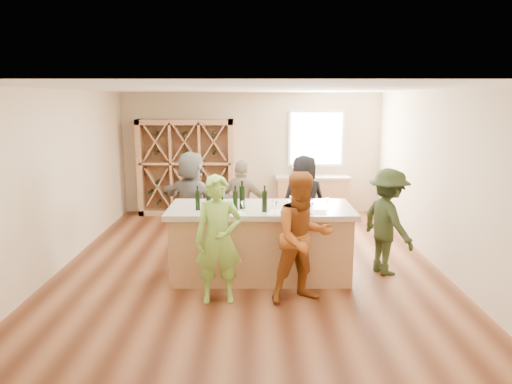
{
  "coord_description": "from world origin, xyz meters",
  "views": [
    {
      "loc": [
        0.09,
        -7.13,
        2.65
      ],
      "look_at": [
        0.1,
        0.2,
        1.15
      ],
      "focal_mm": 32.0,
      "sensor_mm": 36.0,
      "label": 1
    }
  ],
  "objects_px": {
    "person_far_left": "(192,199)",
    "person_near_right": "(303,238)",
    "wine_rack": "(186,168)",
    "wine_bottle_a": "(198,201)",
    "person_near_left": "(218,240)",
    "tasting_counter_base": "(261,244)",
    "wine_bottle_d": "(235,201)",
    "person_far_mid": "(242,205)",
    "wine_bottle_b": "(209,202)",
    "person_server": "(387,222)",
    "sink": "(304,172)",
    "wine_bottle_c": "(221,200)",
    "wine_bottle_f": "(265,201)",
    "person_far_right": "(304,202)",
    "wine_bottle_e": "(242,197)"
  },
  "relations": [
    {
      "from": "wine_rack",
      "to": "person_far_mid",
      "type": "xyz_separation_m",
      "value": [
        1.36,
        -2.53,
        -0.3
      ]
    },
    {
      "from": "person_near_right",
      "to": "person_server",
      "type": "xyz_separation_m",
      "value": [
        1.39,
        0.99,
        -0.05
      ]
    },
    {
      "from": "wine_bottle_c",
      "to": "person_near_right",
      "type": "relative_size",
      "value": 0.15
    },
    {
      "from": "wine_rack",
      "to": "person_near_right",
      "type": "distance_m",
      "value": 5.2
    },
    {
      "from": "person_server",
      "to": "person_far_mid",
      "type": "height_order",
      "value": "person_server"
    },
    {
      "from": "tasting_counter_base",
      "to": "wine_bottle_c",
      "type": "height_order",
      "value": "wine_bottle_c"
    },
    {
      "from": "wine_rack",
      "to": "sink",
      "type": "height_order",
      "value": "wine_rack"
    },
    {
      "from": "person_near_left",
      "to": "wine_bottle_f",
      "type": "xyz_separation_m",
      "value": [
        0.61,
        0.58,
        0.38
      ]
    },
    {
      "from": "wine_bottle_b",
      "to": "person_near_right",
      "type": "bearing_deg",
      "value": -25.32
    },
    {
      "from": "wine_bottle_d",
      "to": "wine_bottle_f",
      "type": "relative_size",
      "value": 0.93
    },
    {
      "from": "sink",
      "to": "person_near_right",
      "type": "distance_m",
      "value": 4.66
    },
    {
      "from": "wine_bottle_a",
      "to": "wine_bottle_c",
      "type": "bearing_deg",
      "value": 6.35
    },
    {
      "from": "sink",
      "to": "person_near_right",
      "type": "height_order",
      "value": "person_near_right"
    },
    {
      "from": "sink",
      "to": "wine_bottle_b",
      "type": "relative_size",
      "value": 2.03
    },
    {
      "from": "person_far_mid",
      "to": "wine_bottle_d",
      "type": "bearing_deg",
      "value": 104.85
    },
    {
      "from": "wine_rack",
      "to": "person_server",
      "type": "distance_m",
      "value": 5.18
    },
    {
      "from": "wine_rack",
      "to": "wine_bottle_b",
      "type": "height_order",
      "value": "wine_rack"
    },
    {
      "from": "person_near_right",
      "to": "person_far_right",
      "type": "xyz_separation_m",
      "value": [
        0.24,
        2.27,
        -0.03
      ]
    },
    {
      "from": "wine_bottle_d",
      "to": "person_far_right",
      "type": "relative_size",
      "value": 0.17
    },
    {
      "from": "wine_rack",
      "to": "sink",
      "type": "distance_m",
      "value": 2.7
    },
    {
      "from": "person_far_right",
      "to": "tasting_counter_base",
      "type": "bearing_deg",
      "value": 47.29
    },
    {
      "from": "tasting_counter_base",
      "to": "wine_bottle_e",
      "type": "distance_m",
      "value": 0.8
    },
    {
      "from": "person_server",
      "to": "person_far_left",
      "type": "height_order",
      "value": "person_far_left"
    },
    {
      "from": "person_server",
      "to": "wine_bottle_f",
      "type": "bearing_deg",
      "value": 80.69
    },
    {
      "from": "person_server",
      "to": "wine_bottle_a",
      "type": "bearing_deg",
      "value": 74.32
    },
    {
      "from": "person_far_left",
      "to": "wine_bottle_e",
      "type": "bearing_deg",
      "value": 154.69
    },
    {
      "from": "person_far_mid",
      "to": "person_far_right",
      "type": "bearing_deg",
      "value": -157.82
    },
    {
      "from": "person_near_right",
      "to": "person_far_mid",
      "type": "height_order",
      "value": "person_near_right"
    },
    {
      "from": "wine_bottle_a",
      "to": "person_near_left",
      "type": "distance_m",
      "value": 0.86
    },
    {
      "from": "person_near_left",
      "to": "wine_rack",
      "type": "bearing_deg",
      "value": 98.05
    },
    {
      "from": "person_far_left",
      "to": "person_near_right",
      "type": "bearing_deg",
      "value": 160.57
    },
    {
      "from": "wine_bottle_a",
      "to": "person_far_right",
      "type": "bearing_deg",
      "value": 42.94
    },
    {
      "from": "wine_rack",
      "to": "wine_bottle_a",
      "type": "xyz_separation_m",
      "value": [
        0.76,
        -4.01,
        0.12
      ]
    },
    {
      "from": "wine_bottle_b",
      "to": "wine_bottle_f",
      "type": "bearing_deg",
      "value": -2.57
    },
    {
      "from": "wine_rack",
      "to": "wine_bottle_d",
      "type": "height_order",
      "value": "wine_rack"
    },
    {
      "from": "person_far_mid",
      "to": "wine_bottle_a",
      "type": "bearing_deg",
      "value": 84.94
    },
    {
      "from": "wine_bottle_a",
      "to": "person_near_left",
      "type": "bearing_deg",
      "value": -63.34
    },
    {
      "from": "person_far_left",
      "to": "wine_bottle_f",
      "type": "distance_m",
      "value": 2.19
    },
    {
      "from": "wine_rack",
      "to": "wine_bottle_a",
      "type": "bearing_deg",
      "value": -79.27
    },
    {
      "from": "wine_bottle_a",
      "to": "person_near_left",
      "type": "xyz_separation_m",
      "value": [
        0.35,
        -0.69,
        -0.37
      ]
    },
    {
      "from": "tasting_counter_base",
      "to": "wine_bottle_a",
      "type": "distance_m",
      "value": 1.17
    },
    {
      "from": "person_far_left",
      "to": "wine_bottle_b",
      "type": "bearing_deg",
      "value": 138.84
    },
    {
      "from": "wine_bottle_c",
      "to": "wine_bottle_d",
      "type": "bearing_deg",
      "value": -16.9
    },
    {
      "from": "wine_bottle_a",
      "to": "person_server",
      "type": "bearing_deg",
      "value": 6.06
    },
    {
      "from": "wine_bottle_a",
      "to": "wine_bottle_c",
      "type": "relative_size",
      "value": 1.03
    },
    {
      "from": "tasting_counter_base",
      "to": "person_far_mid",
      "type": "relative_size",
      "value": 1.62
    },
    {
      "from": "person_near_left",
      "to": "person_far_right",
      "type": "distance_m",
      "value": 2.64
    },
    {
      "from": "tasting_counter_base",
      "to": "wine_bottle_d",
      "type": "height_order",
      "value": "wine_bottle_d"
    },
    {
      "from": "person_server",
      "to": "person_far_left",
      "type": "bearing_deg",
      "value": 45.38
    },
    {
      "from": "tasting_counter_base",
      "to": "person_far_mid",
      "type": "xyz_separation_m",
      "value": [
        -0.31,
        1.29,
        0.3
      ]
    }
  ]
}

